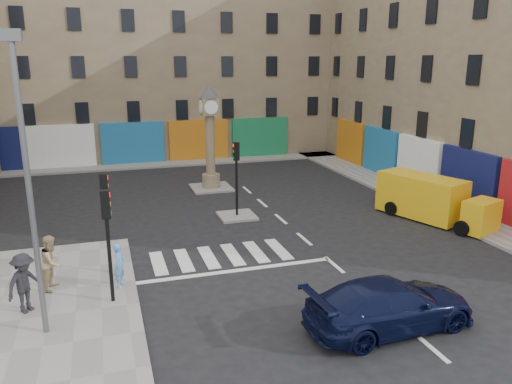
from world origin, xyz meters
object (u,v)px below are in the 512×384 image
yellow_van (431,199)px  pedestrian_tan (52,262)px  traffic_light_island (236,167)px  traffic_light_left_near (107,228)px  lamp_post (27,174)px  pedestrian_dark (24,283)px  traffic_light_left_far (106,207)px  pedestrian_blue (120,265)px  navy_sedan (390,305)px  clock_pillar (210,131)px

yellow_van → pedestrian_tan: 17.44m
traffic_light_island → yellow_van: size_ratio=0.61×
traffic_light_left_near → lamp_post: (-1.90, -1.40, 2.17)m
yellow_van → pedestrian_dark: bearing=174.2°
traffic_light_left_far → traffic_light_island: size_ratio=1.00×
traffic_light_island → pedestrian_dark: traffic_light_island is taller
lamp_post → pedestrian_blue: lamp_post is taller
pedestrian_blue → lamp_post: bearing=158.6°
traffic_light_island → navy_sedan: traffic_light_island is taller
pedestrian_blue → pedestrian_tan: size_ratio=0.82×
traffic_light_left_near → pedestrian_tan: bearing=140.1°
navy_sedan → pedestrian_blue: bearing=52.5°
pedestrian_blue → pedestrian_tan: pedestrian_tan is taller
lamp_post → yellow_van: bearing=18.9°
yellow_van → pedestrian_blue: yellow_van is taller
traffic_light_island → pedestrian_dark: (-8.85, -7.73, -1.49)m
clock_pillar → pedestrian_dark: clock_pillar is taller
traffic_light_island → navy_sedan: size_ratio=0.71×
traffic_light_island → pedestrian_dark: bearing=-138.9°
traffic_light_left_near → traffic_light_left_far: size_ratio=1.00×
navy_sedan → lamp_post: bearing=71.6°
pedestrian_tan → lamp_post: bearing=-160.9°
pedestrian_tan → traffic_light_left_near: bearing=-110.3°
clock_pillar → lamp_post: bearing=-118.4°
traffic_light_left_far → navy_sedan: traffic_light_left_far is taller
yellow_van → pedestrian_tan: (-17.20, -2.93, 0.04)m
traffic_light_left_far → clock_pillar: clock_pillar is taller
pedestrian_blue → traffic_light_left_near: bearing=-175.4°
navy_sedan → pedestrian_dark: 11.07m
traffic_light_island → clock_pillar: (0.00, 6.00, 0.96)m
traffic_light_left_near → navy_sedan: size_ratio=0.71×
traffic_light_island → pedestrian_blue: size_ratio=2.38×
pedestrian_dark → traffic_light_left_near: bearing=-48.3°
traffic_light_left_near → navy_sedan: (7.75, -3.94, -1.86)m
traffic_light_island → pedestrian_tan: traffic_light_island is taller
traffic_light_left_near → yellow_van: (15.32, 4.49, -1.56)m
pedestrian_tan → clock_pillar: bearing=-14.2°
traffic_light_left_near → lamp_post: lamp_post is taller
traffic_light_left_near → pedestrian_tan: traffic_light_left_near is taller
lamp_post → traffic_light_left_near: bearing=36.4°
traffic_light_island → pedestrian_blue: traffic_light_island is taller
lamp_post → yellow_van: lamp_post is taller
yellow_van → pedestrian_dark: size_ratio=3.21×
traffic_light_left_near → clock_pillar: size_ratio=0.61×
traffic_light_left_near → traffic_light_island: traffic_light_left_near is taller
traffic_light_left_far → clock_pillar: bearing=61.1°
navy_sedan → pedestrian_tan: size_ratio=2.76×
lamp_post → pedestrian_tan: 4.74m
clock_pillar → pedestrian_blue: 14.33m
traffic_light_left_near → pedestrian_blue: (0.30, 1.05, -1.70)m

